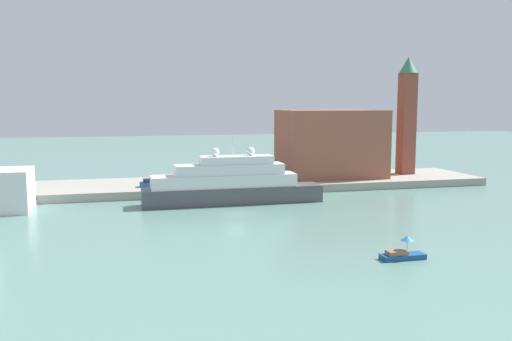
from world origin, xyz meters
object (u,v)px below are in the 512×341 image
large_yacht (230,184)px  parked_car (151,183)px  mooring_bollard (211,186)px  person_figure (177,181)px  small_motorboat (402,253)px  harbor_building (331,143)px  bell_tower (407,111)px

large_yacht → parked_car: size_ratio=7.25×
large_yacht → mooring_bollard: bearing=103.4°
person_figure → mooring_bollard: (5.71, -4.04, -0.41)m
small_motorboat → mooring_bollard: size_ratio=5.91×
large_yacht → small_motorboat: size_ratio=6.15×
small_motorboat → mooring_bollard: bearing=106.7°
harbor_building → person_figure: size_ratio=11.49×
parked_car → person_figure: 4.69m
harbor_building → person_figure: harbor_building is taller
bell_tower → mooring_bollard: 46.32m
harbor_building → person_figure: (-32.04, -5.19, -5.99)m
small_motorboat → harbor_building: bearing=76.2°
bell_tower → person_figure: (-49.22, -5.33, -12.43)m
bell_tower → person_figure: 51.04m
small_motorboat → person_figure: (-18.96, 48.18, 1.63)m
large_yacht → mooring_bollard: large_yacht is taller
large_yacht → harbor_building: bearing=35.0°
parked_car → mooring_bollard: (10.40, -4.09, -0.23)m
large_yacht → person_figure: bearing=122.5°
harbor_building → bell_tower: bearing=0.5°
small_motorboat → mooring_bollard: 46.11m
large_yacht → harbor_building: size_ratio=1.47×
large_yacht → small_motorboat: large_yacht is taller
large_yacht → harbor_building: (24.44, 17.13, 5.11)m
small_motorboat → bell_tower: 63.06m
large_yacht → small_motorboat: 38.06m
large_yacht → mooring_bollard: size_ratio=36.36×
harbor_building → bell_tower: (17.18, 0.14, 6.44)m
person_figure → parked_car: bearing=179.3°
large_yacht → bell_tower: (41.62, 17.27, 11.55)m
harbor_building → bell_tower: size_ratio=0.82×
harbor_building → parked_car: bearing=-172.0°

